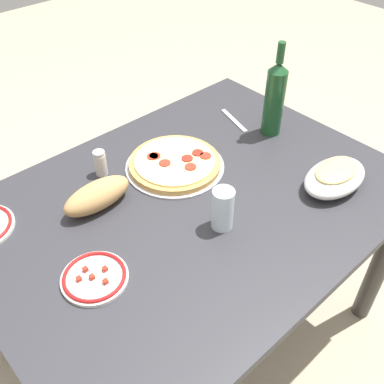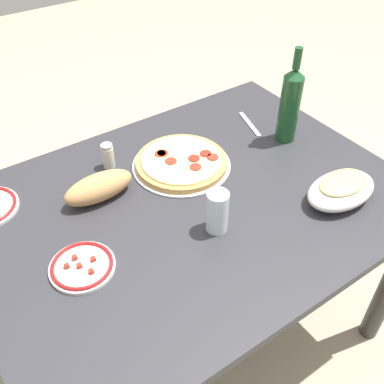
{
  "view_description": "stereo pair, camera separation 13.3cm",
  "coord_description": "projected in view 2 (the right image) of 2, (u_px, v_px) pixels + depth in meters",
  "views": [
    {
      "loc": [
        0.67,
        0.74,
        1.64
      ],
      "look_at": [
        0.0,
        0.0,
        0.75
      ],
      "focal_mm": 41.62,
      "sensor_mm": 36.0,
      "label": 1
    },
    {
      "loc": [
        0.57,
        0.82,
        1.64
      ],
      "look_at": [
        0.0,
        0.0,
        0.75
      ],
      "focal_mm": 41.62,
      "sensor_mm": 36.0,
      "label": 2
    }
  ],
  "objects": [
    {
      "name": "side_plate_near",
      "position": [
        82.0,
        266.0,
        1.15
      ],
      "size": [
        0.17,
        0.17,
        0.02
      ],
      "color": "white",
      "rests_on": "dining_table"
    },
    {
      "name": "baked_pasta_dish",
      "position": [
        341.0,
        189.0,
        1.33
      ],
      "size": [
        0.24,
        0.15,
        0.08
      ],
      "color": "white",
      "rests_on": "dining_table"
    },
    {
      "name": "water_glass",
      "position": [
        217.0,
        212.0,
        1.22
      ],
      "size": [
        0.06,
        0.06,
        0.13
      ],
      "primitive_type": "cylinder",
      "color": "silver",
      "rests_on": "dining_table"
    },
    {
      "name": "dining_table",
      "position": [
        192.0,
        225.0,
        1.43
      ],
      "size": [
        1.29,
        0.96,
        0.72
      ],
      "color": "#2D2D33",
      "rests_on": "ground"
    },
    {
      "name": "wine_bottle",
      "position": [
        290.0,
        104.0,
        1.51
      ],
      "size": [
        0.07,
        0.07,
        0.34
      ],
      "color": "#194723",
      "rests_on": "dining_table"
    },
    {
      "name": "pepperoni_pizza",
      "position": [
        181.0,
        162.0,
        1.47
      ],
      "size": [
        0.33,
        0.33,
        0.03
      ],
      "color": "#B7B7BC",
      "rests_on": "dining_table"
    },
    {
      "name": "bread_loaf",
      "position": [
        99.0,
        187.0,
        1.33
      ],
      "size": [
        0.22,
        0.09,
        0.08
      ],
      "primitive_type": "ellipsoid",
      "color": "tan",
      "rests_on": "dining_table"
    },
    {
      "name": "fork_right",
      "position": [
        250.0,
        124.0,
        1.66
      ],
      "size": [
        0.06,
        0.17,
        0.0
      ],
      "primitive_type": "cube",
      "rotation": [
        0.0,
        0.0,
        4.43
      ],
      "color": "#B7B7BC",
      "rests_on": "dining_table"
    },
    {
      "name": "spice_shaker",
      "position": [
        108.0,
        156.0,
        1.45
      ],
      "size": [
        0.04,
        0.04,
        0.09
      ],
      "color": "silver",
      "rests_on": "dining_table"
    },
    {
      "name": "ground_plane",
      "position": [
        192.0,
        329.0,
        1.83
      ],
      "size": [
        8.0,
        8.0,
        0.0
      ],
      "primitive_type": "plane",
      "color": "tan",
      "rests_on": "ground"
    }
  ]
}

